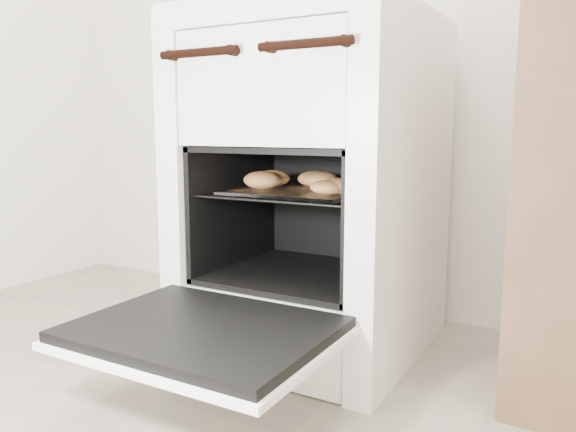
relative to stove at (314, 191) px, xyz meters
The scene contains 5 objects.
stove is the anchor object (origin of this frame).
oven_door 0.56m from the stove, 90.00° to the right, with size 0.54×0.42×0.04m.
oven_rack 0.07m from the stove, 90.00° to the right, with size 0.44×0.42×0.01m.
foil_sheet 0.09m from the stove, 90.00° to the right, with size 0.34×0.30×0.01m, color white.
baked_rolls 0.07m from the stove, 93.74° to the right, with size 0.37×0.28×0.05m.
Camera 1 is at (0.52, -0.23, 0.62)m, focal length 35.00 mm.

